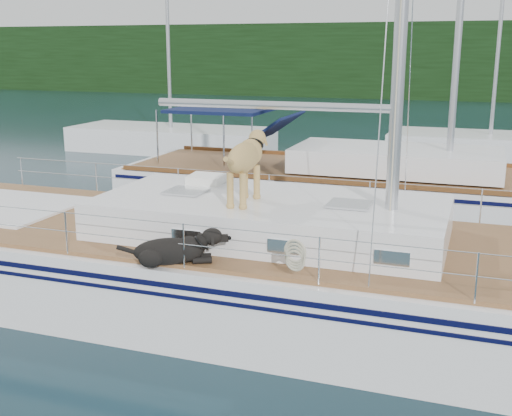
% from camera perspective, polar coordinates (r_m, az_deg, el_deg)
% --- Properties ---
extents(ground, '(120.00, 120.00, 0.00)m').
position_cam_1_polar(ground, '(10.46, -2.98, -8.56)').
color(ground, black).
rests_on(ground, ground).
extents(tree_line, '(90.00, 3.00, 6.00)m').
position_cam_1_polar(tree_line, '(54.05, 15.98, 12.45)').
color(tree_line, black).
rests_on(tree_line, ground).
extents(shore_bank, '(92.00, 1.00, 1.20)m').
position_cam_1_polar(shore_bank, '(55.34, 15.90, 9.98)').
color(shore_bank, '#595147').
rests_on(shore_bank, ground).
extents(main_sailboat, '(12.00, 4.07, 14.01)m').
position_cam_1_polar(main_sailboat, '(10.18, -2.55, -5.11)').
color(main_sailboat, white).
rests_on(main_sailboat, ground).
extents(neighbor_sailboat, '(11.00, 3.50, 13.30)m').
position_cam_1_polar(neighbor_sailboat, '(15.90, 8.32, 1.58)').
color(neighbor_sailboat, white).
rests_on(neighbor_sailboat, ground).
extents(bg_boat_west, '(8.00, 3.00, 11.65)m').
position_cam_1_polar(bg_boat_west, '(25.99, -7.54, 6.03)').
color(bg_boat_west, white).
rests_on(bg_boat_west, ground).
extents(bg_boat_center, '(7.20, 3.00, 11.65)m').
position_cam_1_polar(bg_boat_center, '(25.16, 20.04, 5.05)').
color(bg_boat_center, white).
rests_on(bg_boat_center, ground).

